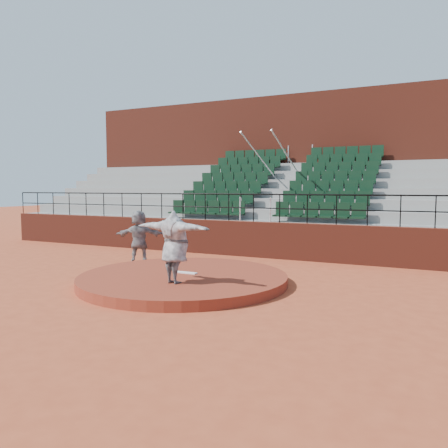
% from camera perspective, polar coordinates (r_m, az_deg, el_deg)
% --- Properties ---
extents(ground, '(90.00, 90.00, 0.00)m').
position_cam_1_polar(ground, '(11.76, -5.32, -7.74)').
color(ground, '#AB4526').
rests_on(ground, ground).
extents(pitchers_mound, '(5.50, 5.50, 0.25)m').
position_cam_1_polar(pitchers_mound, '(11.73, -5.32, -7.15)').
color(pitchers_mound, maroon).
rests_on(pitchers_mound, ground).
extents(pitching_rubber, '(0.60, 0.15, 0.03)m').
position_cam_1_polar(pitching_rubber, '(11.83, -4.95, -6.35)').
color(pitching_rubber, white).
rests_on(pitching_rubber, pitchers_mound).
extents(boundary_wall, '(24.00, 0.30, 1.30)m').
position_cam_1_polar(boundary_wall, '(16.09, 3.85, -1.99)').
color(boundary_wall, maroon).
rests_on(boundary_wall, ground).
extents(wall_railing, '(24.04, 0.05, 1.03)m').
position_cam_1_polar(wall_railing, '(15.98, 3.88, 2.93)').
color(wall_railing, black).
rests_on(wall_railing, boundary_wall).
extents(seating_deck, '(24.00, 5.97, 4.63)m').
position_cam_1_polar(seating_deck, '(19.44, 7.85, 1.49)').
color(seating_deck, gray).
rests_on(seating_deck, ground).
extents(press_box_facade, '(24.00, 3.00, 7.10)m').
position_cam_1_polar(press_box_facade, '(23.23, 10.91, 7.19)').
color(press_box_facade, maroon).
rests_on(press_box_facade, ground).
extents(pitcher, '(2.21, 0.86, 1.75)m').
position_cam_1_polar(pitcher, '(10.53, -6.48, -3.01)').
color(pitcher, black).
rests_on(pitcher, pitchers_mound).
extents(fielder, '(1.72, 1.18, 1.78)m').
position_cam_1_polar(fielder, '(15.10, -11.02, -1.60)').
color(fielder, black).
rests_on(fielder, ground).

